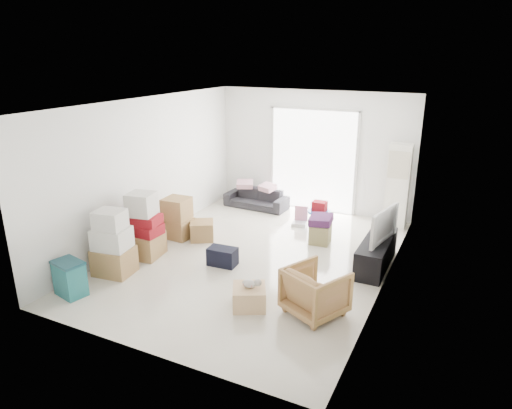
{
  "coord_description": "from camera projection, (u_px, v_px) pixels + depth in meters",
  "views": [
    {
      "loc": [
        3.26,
        -6.63,
        3.47
      ],
      "look_at": [
        -0.07,
        0.2,
        0.92
      ],
      "focal_mm": 32.0,
      "sensor_mm": 36.0,
      "label": 1
    }
  ],
  "objects": [
    {
      "name": "box_stack_a",
      "position": [
        113.0,
        246.0,
        7.38
      ],
      "size": [
        0.65,
        0.57,
        1.09
      ],
      "rotation": [
        0.0,
        0.0,
        0.12
      ],
      "color": "#9C7A46",
      "rests_on": "room_shell"
    },
    {
      "name": "armchair",
      "position": [
        316.0,
        289.0,
        6.26
      ],
      "size": [
        0.96,
        0.94,
        0.75
      ],
      "primitive_type": "imported",
      "rotation": [
        0.0,
        0.0,
        2.68
      ],
      "color": "#A9744B",
      "rests_on": "room_shell"
    },
    {
      "name": "loose_box",
      "position": [
        202.0,
        230.0,
        8.84
      ],
      "size": [
        0.6,
        0.6,
        0.36
      ],
      "primitive_type": "cube",
      "rotation": [
        0.0,
        0.0,
        0.54
      ],
      "color": "#9C7A46",
      "rests_on": "room_shell"
    },
    {
      "name": "tv_console",
      "position": [
        376.0,
        253.0,
        7.71
      ],
      "size": [
        0.43,
        1.45,
        0.48
      ],
      "primitive_type": "cube",
      "color": "black",
      "rests_on": "room_shell"
    },
    {
      "name": "ottoman",
      "position": [
        320.0,
        234.0,
        8.67
      ],
      "size": [
        0.4,
        0.4,
        0.37
      ],
      "primitive_type": "cube",
      "rotation": [
        0.0,
        0.0,
        0.08
      ],
      "color": "#989358",
      "rests_on": "room_shell"
    },
    {
      "name": "kids_table",
      "position": [
        319.0,
        210.0,
        9.27
      ],
      "size": [
        0.47,
        0.47,
        0.6
      ],
      "rotation": [
        0.0,
        0.0,
        0.29
      ],
      "color": "blue",
      "rests_on": "room_shell"
    },
    {
      "name": "ac_tower",
      "position": [
        398.0,
        186.0,
        9.27
      ],
      "size": [
        0.45,
        0.3,
        1.75
      ],
      "primitive_type": "cube",
      "color": "white",
      "rests_on": "room_shell"
    },
    {
      "name": "blanket",
      "position": [
        321.0,
        221.0,
        8.59
      ],
      "size": [
        0.44,
        0.44,
        0.14
      ],
      "primitive_type": "cube",
      "rotation": [
        0.0,
        0.0,
        0.1
      ],
      "color": "#4E2051",
      "rests_on": "ottoman"
    },
    {
      "name": "television",
      "position": [
        378.0,
        236.0,
        7.61
      ],
      "size": [
        0.76,
        1.08,
        0.13
      ],
      "primitive_type": "imported",
      "rotation": [
        0.0,
        0.0,
        1.36
      ],
      "color": "black",
      "rests_on": "tv_console"
    },
    {
      "name": "storage_bins",
      "position": [
        70.0,
        278.0,
        6.78
      ],
      "size": [
        0.53,
        0.43,
        0.55
      ],
      "rotation": [
        0.0,
        0.0,
        -0.22
      ],
      "color": "#1A6468",
      "rests_on": "room_shell"
    },
    {
      "name": "plush_bunny",
      "position": [
        251.0,
        283.0,
        6.42
      ],
      "size": [
        0.28,
        0.16,
        0.14
      ],
      "rotation": [
        0.0,
        0.0,
        0.01
      ],
      "color": "#B2ADA8",
      "rests_on": "wood_crate"
    },
    {
      "name": "box_stack_c",
      "position": [
        177.0,
        218.0,
        8.88
      ],
      "size": [
        0.56,
        0.48,
        0.81
      ],
      "rotation": [
        0.0,
        0.0,
        -0.07
      ],
      "color": "#9C7A46",
      "rests_on": "room_shell"
    },
    {
      "name": "room_shell",
      "position": [
        254.0,
        185.0,
        7.67
      ],
      "size": [
        4.98,
        6.48,
        3.18
      ],
      "color": "silver",
      "rests_on": "ground"
    },
    {
      "name": "wood_crate",
      "position": [
        249.0,
        297.0,
        6.5
      ],
      "size": [
        0.62,
        0.62,
        0.31
      ],
      "primitive_type": "cube",
      "rotation": [
        0.0,
        0.0,
        0.48
      ],
      "color": "tan",
      "rests_on": "room_shell"
    },
    {
      "name": "duffel_bag",
      "position": [
        223.0,
        256.0,
        7.78
      ],
      "size": [
        0.5,
        0.32,
        0.31
      ],
      "primitive_type": "cube",
      "rotation": [
        0.0,
        0.0,
        0.06
      ],
      "color": "black",
      "rests_on": "room_shell"
    },
    {
      "name": "pillow_right",
      "position": [
        268.0,
        182.0,
        10.42
      ],
      "size": [
        0.4,
        0.36,
        0.11
      ],
      "primitive_type": "cube",
      "rotation": [
        0.0,
        0.0,
        -0.37
      ],
      "color": "#C892A7",
      "rests_on": "sofa"
    },
    {
      "name": "box_stack_b",
      "position": [
        143.0,
        229.0,
        8.03
      ],
      "size": [
        0.65,
        0.65,
        1.17
      ],
      "rotation": [
        0.0,
        0.0,
        0.1
      ],
      "color": "#9C7A46",
      "rests_on": "room_shell"
    },
    {
      "name": "sliding_door",
      "position": [
        313.0,
        156.0,
        10.25
      ],
      "size": [
        2.1,
        0.04,
        2.33
      ],
      "color": "white",
      "rests_on": "room_shell"
    },
    {
      "name": "pillow_left",
      "position": [
        245.0,
        179.0,
        10.68
      ],
      "size": [
        0.42,
        0.39,
        0.11
      ],
      "primitive_type": "cube",
      "rotation": [
        0.0,
        0.0,
        0.45
      ],
      "color": "#C892A7",
      "rests_on": "sofa"
    },
    {
      "name": "sofa",
      "position": [
        256.0,
        196.0,
        10.63
      ],
      "size": [
        1.5,
        0.49,
        0.58
      ],
      "primitive_type": "imported",
      "rotation": [
        0.0,
        0.0,
        -0.04
      ],
      "color": "#27272C",
      "rests_on": "room_shell"
    },
    {
      "name": "toy_walker",
      "position": [
        300.0,
        220.0,
        9.61
      ],
      "size": [
        0.34,
        0.31,
        0.39
      ],
      "rotation": [
        0.0,
        0.0,
        0.19
      ],
      "color": "silver",
      "rests_on": "room_shell"
    }
  ]
}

